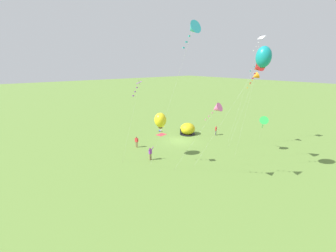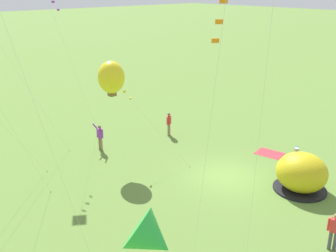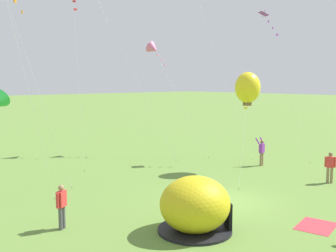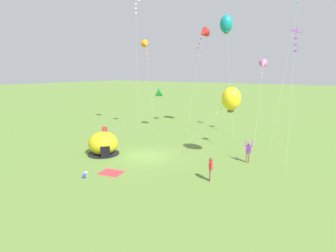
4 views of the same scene
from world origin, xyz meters
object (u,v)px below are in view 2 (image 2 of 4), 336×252
object	(u,v)px
toddler_crawling	(297,149)
kite_yellow	(111,77)
person_far_back	(334,230)
person_flying_kite	(100,136)
popup_tent	(301,173)
person_strolling	(169,123)
kite_green	(153,239)

from	to	relation	value
toddler_crawling	kite_yellow	world-z (taller)	kite_yellow
person_far_back	kite_yellow	world-z (taller)	kite_yellow
person_flying_kite	kite_yellow	distance (m)	4.56
popup_tent	person_strolling	world-z (taller)	popup_tent
person_flying_kite	person_far_back	bearing A→B (deg)	-174.62
popup_tent	person_far_back	xyz separation A→B (m)	(-3.58, 3.58, -0.03)
person_far_back	person_flying_kite	size ratio (longest dim) A/B	0.91
toddler_crawling	person_flying_kite	distance (m)	13.01
popup_tent	person_strolling	xyz separation A→B (m)	(10.67, -0.16, -0.03)
kite_yellow	kite_green	size ratio (longest dim) A/B	1.16
toddler_crawling	kite_yellow	size ratio (longest dim) A/B	0.09
toddler_crawling	kite_green	xyz separation A→B (m)	(-5.65, 17.02, 4.29)
person_flying_kite	kite_yellow	world-z (taller)	kite_yellow
kite_yellow	kite_green	distance (m)	14.89
person_strolling	toddler_crawling	bearing A→B (deg)	-151.17
person_far_back	kite_green	xyz separation A→B (m)	(0.79, 8.98, 3.50)
person_far_back	person_strolling	distance (m)	14.74
person_flying_kite	toddler_crawling	bearing A→B (deg)	-133.09
person_strolling	person_far_back	bearing A→B (deg)	165.30
person_strolling	person_flying_kite	size ratio (longest dim) A/B	0.91
popup_tent	kite_yellow	size ratio (longest dim) A/B	0.45
person_strolling	kite_yellow	bearing A→B (deg)	97.09
person_strolling	kite_yellow	size ratio (longest dim) A/B	0.28
person_strolling	person_flying_kite	distance (m)	5.29
popup_tent	person_far_back	world-z (taller)	popup_tent
person_strolling	kite_yellow	world-z (taller)	kite_yellow
popup_tent	toddler_crawling	bearing A→B (deg)	-57.42
person_strolling	kite_green	bearing A→B (deg)	136.64
popup_tent	person_strolling	bearing A→B (deg)	-0.83
popup_tent	kite_green	distance (m)	13.33
kite_green	toddler_crawling	bearing A→B (deg)	-71.64
popup_tent	person_strolling	distance (m)	10.67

